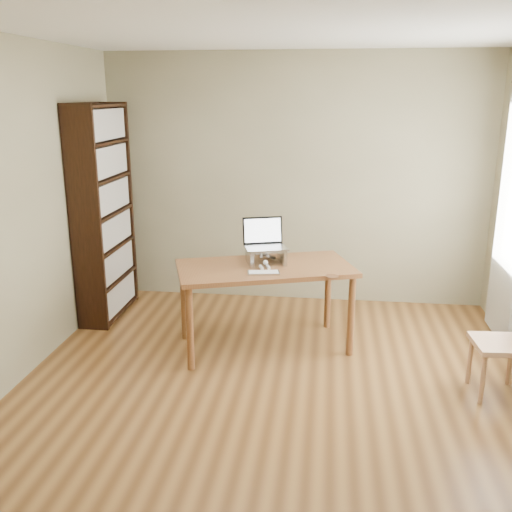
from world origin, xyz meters
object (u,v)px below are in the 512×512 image
Objects in this scene: desk at (265,276)px; cat at (262,256)px; keyboard at (263,273)px; bookshelf at (104,213)px; laptop at (267,240)px; chair at (510,338)px.

desk is 0.19m from cat.
cat is (-0.05, 0.33, 0.05)m from keyboard.
laptop is at bearing -15.40° from bookshelf.
bookshelf is 4.47× the size of cat.
laptop is 1.50× the size of keyboard.
bookshelf is 1.72m from cat.
bookshelf reaches higher than chair.
cat is 2.08m from chair.
bookshelf is at bearing 156.90° from chair.
chair is (1.88, -0.61, -0.20)m from desk.
laptop reaches higher than desk.
laptop reaches higher than cat.
bookshelf reaches higher than cat.
bookshelf reaches higher than desk.
cat is at bearing -16.77° from bookshelf.
laptop is 0.89× the size of cat.
desk is at bearing -108.70° from laptop.
chair is at bearing -18.90° from bookshelf.
laptop is at bearing 82.14° from keyboard.
bookshelf is 3.79m from chair.
desk is (1.66, -0.60, -0.39)m from bookshelf.
keyboard is at bearing -99.16° from cat.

